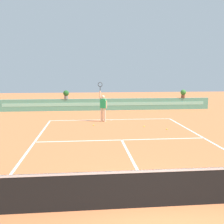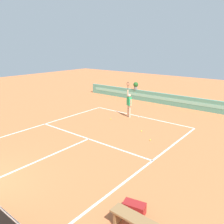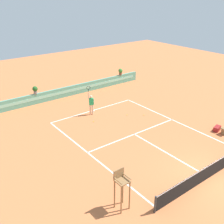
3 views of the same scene
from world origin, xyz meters
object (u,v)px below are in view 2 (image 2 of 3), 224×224
gear_bag (134,208)px  tennis_player (129,103)px  potted_plant_left (136,85)px  tennis_ball_near_baseline (141,131)px  tennis_ball_by_sideline (111,119)px  bench_courtside (137,222)px  tennis_ball_mid_court (150,140)px

gear_bag → tennis_player: tennis_player is taller
gear_bag → potted_plant_left: 15.99m
tennis_player → potted_plant_left: bearing=118.3°
tennis_ball_near_baseline → potted_plant_left: bearing=125.6°
tennis_ball_by_sideline → potted_plant_left: size_ratio=0.09×
bench_courtside → tennis_player: size_ratio=0.62×
bench_courtside → tennis_ball_mid_court: (-2.98, 6.03, -0.34)m
tennis_player → tennis_ball_mid_court: bearing=-39.9°
tennis_ball_mid_court → potted_plant_left: bearing=127.8°
tennis_ball_mid_court → tennis_ball_by_sideline: size_ratio=1.00×
bench_courtside → tennis_ball_by_sideline: size_ratio=23.53×
tennis_player → tennis_ball_by_sideline: (-0.67, -1.31, -1.02)m
bench_courtside → tennis_ball_mid_court: bench_courtside is taller
tennis_player → tennis_ball_near_baseline: tennis_player is taller
gear_bag → tennis_ball_mid_court: gear_bag is taller
tennis_ball_by_sideline → bench_courtside: bearing=-47.0°
bench_courtside → gear_bag: 0.84m
tennis_ball_near_baseline → tennis_ball_by_sideline: (-2.98, 0.67, 0.00)m
tennis_player → potted_plant_left: 5.84m
tennis_ball_by_sideline → tennis_ball_mid_court: bearing=-20.8°
bench_courtside → tennis_ball_by_sideline: 10.38m
potted_plant_left → bench_courtside: bearing=-56.8°
tennis_ball_mid_court → tennis_ball_by_sideline: bearing=159.2°
tennis_ball_by_sideline → tennis_ball_near_baseline: bearing=-12.6°
gear_bag → tennis_ball_by_sideline: size_ratio=10.29×
tennis_ball_by_sideline → tennis_player: bearing=62.9°
tennis_ball_mid_court → tennis_ball_by_sideline: 4.39m
bench_courtside → tennis_ball_by_sideline: (-7.08, 7.59, -0.34)m
tennis_ball_near_baseline → tennis_ball_mid_court: bearing=-38.7°
bench_courtside → tennis_ball_near_baseline: bench_courtside is taller
tennis_ball_near_baseline → potted_plant_left: 8.84m
gear_bag → tennis_ball_by_sideline: gear_bag is taller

